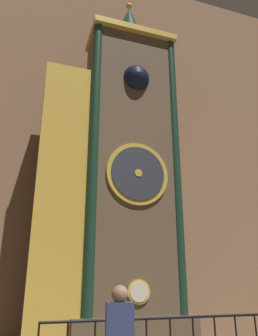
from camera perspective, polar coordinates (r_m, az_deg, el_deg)
The scene contains 2 objects.
cathedral_back_wall at distance 11.59m, azimuth -2.56°, elevation 6.95°, with size 24.00×0.32×13.62m.
clock_tower at distance 9.30m, azimuth -2.60°, elevation -1.16°, with size 4.16×1.84×10.97m.
Camera 1 is at (-2.90, -3.50, 1.73)m, focal length 35.00 mm.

